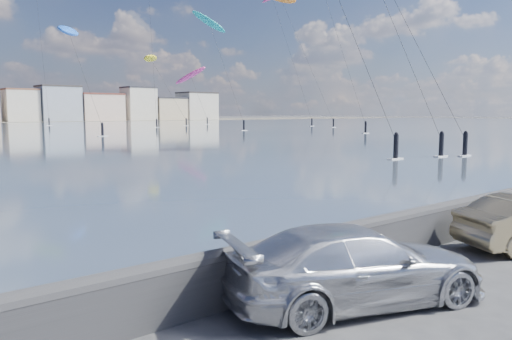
{
  "coord_description": "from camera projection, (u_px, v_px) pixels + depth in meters",
  "views": [
    {
      "loc": [
        -5.68,
        -4.29,
        3.44
      ],
      "look_at": [
        1.0,
        4.0,
        2.2
      ],
      "focal_mm": 35.0,
      "sensor_mm": 36.0,
      "label": 1
    }
  ],
  "objects": [
    {
      "name": "seawall",
      "position": [
        258.0,
        266.0,
        9.28
      ],
      "size": [
        400.0,
        0.36,
        1.08
      ],
      "color": "#28282B",
      "rests_on": "ground"
    },
    {
      "name": "car_silver",
      "position": [
        356.0,
        265.0,
        8.95
      ],
      "size": [
        5.24,
        3.41,
        1.41
      ],
      "primitive_type": "imported",
      "rotation": [
        0.0,
        0.0,
        1.25
      ],
      "color": "silver",
      "rests_on": "ground"
    },
    {
      "name": "kitesurfer_6",
      "position": [
        273.0,
        0.0,
        124.46
      ],
      "size": [
        4.44,
        16.01,
        33.28
      ],
      "color": "#E5338C",
      "rests_on": "ground"
    },
    {
      "name": "kitesurfer_5",
      "position": [
        69.0,
        32.0,
        74.37
      ],
      "size": [
        7.2,
        13.89,
        17.32
      ],
      "color": "blue",
      "rests_on": "ground"
    },
    {
      "name": "kitesurfer_17",
      "position": [
        210.0,
        24.0,
        102.11
      ],
      "size": [
        6.88,
        17.54,
        24.59
      ],
      "color": "#19BFBF",
      "rests_on": "ground"
    },
    {
      "name": "kitesurfer_2",
      "position": [
        191.0,
        76.0,
        143.2
      ],
      "size": [
        8.64,
        13.86,
        17.0
      ],
      "color": "#E5338C",
      "rests_on": "ground"
    },
    {
      "name": "kitesurfer_12",
      "position": [
        151.0,
        59.0,
        127.59
      ],
      "size": [
        8.86,
        15.94,
        18.19
      ],
      "color": "yellow",
      "rests_on": "ground"
    }
  ]
}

